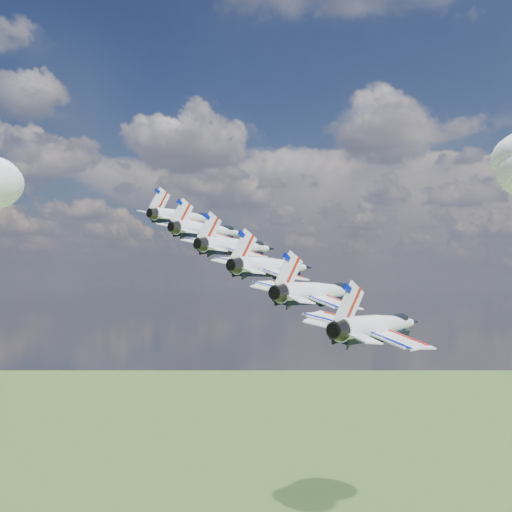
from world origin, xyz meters
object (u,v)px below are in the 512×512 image
at_px(jet_0, 187,217).
at_px(jet_3, 275,267).
at_px(jet_1, 210,230).
at_px(jet_5, 381,326).
at_px(jet_4, 321,292).
at_px(jet_2, 239,247).

distance_m(jet_0, jet_3, 33.67).
xyz_separation_m(jet_1, jet_3, (16.65, -13.72, -6.19)).
bearing_deg(jet_0, jet_1, -24.36).
distance_m(jet_3, jet_5, 22.44).
bearing_deg(jet_0, jet_4, -24.36).
relative_size(jet_2, jet_5, 1.00).
xyz_separation_m(jet_3, jet_5, (16.65, -13.72, -6.19)).
bearing_deg(jet_3, jet_5, -24.36).
relative_size(jet_1, jet_2, 1.00).
bearing_deg(jet_2, jet_3, -24.36).
bearing_deg(jet_5, jet_3, 155.64).
bearing_deg(jet_5, jet_4, 155.64).
bearing_deg(jet_0, jet_2, -24.36).
height_order(jet_0, jet_4, jet_0).
xyz_separation_m(jet_0, jet_5, (41.63, -34.29, -15.47)).
height_order(jet_3, jet_4, jet_3).
xyz_separation_m(jet_3, jet_4, (8.33, -6.86, -3.09)).
distance_m(jet_1, jet_3, 22.44).
height_order(jet_2, jet_5, jet_2).
distance_m(jet_4, jet_5, 11.22).
height_order(jet_0, jet_5, jet_0).
bearing_deg(jet_1, jet_5, -24.36).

